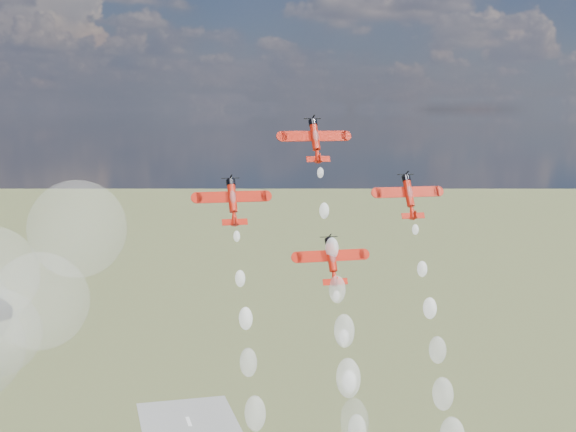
# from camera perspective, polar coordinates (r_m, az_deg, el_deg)

# --- Properties ---
(plane_lead) EXTENTS (11.36, 5.80, 7.49)m
(plane_lead) POSITION_cam_1_polar(r_m,az_deg,el_deg) (136.12, 1.95, 5.47)
(plane_lead) COLOR red
(plane_lead) RESTS_ON ground
(plane_left) EXTENTS (11.36, 5.80, 7.49)m
(plane_left) POSITION_cam_1_polar(r_m,az_deg,el_deg) (128.54, -3.97, 1.10)
(plane_left) COLOR red
(plane_left) RESTS_ON ground
(plane_right) EXTENTS (11.36, 5.80, 7.49)m
(plane_right) POSITION_cam_1_polar(r_m,az_deg,el_deg) (137.36, 8.61, 1.45)
(plane_right) COLOR red
(plane_right) RESTS_ON ground
(plane_slot) EXTENTS (11.36, 5.80, 7.49)m
(plane_slot) POSITION_cam_1_polar(r_m,az_deg,el_deg) (128.94, 3.14, -3.13)
(plane_slot) COLOR red
(plane_slot) RESTS_ON ground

